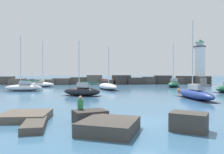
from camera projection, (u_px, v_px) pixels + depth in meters
name	position (u px, v px, depth m)	size (l,w,h in m)	color
ground_plane	(140.00, 122.00, 13.95)	(600.00, 600.00, 0.00)	#3D6B8E
open_sea_beyond	(102.00, 79.00, 121.82)	(400.00, 116.00, 0.01)	#2D5B7F
breakwater_jetty	(116.00, 81.00, 62.31)	(60.93, 6.62, 2.59)	#4C443D
lighthouse	(199.00, 65.00, 63.49)	(4.10, 4.10, 13.01)	gray
foreground_rocks	(114.00, 121.00, 12.77)	(18.15, 7.07, 1.01)	#423D38
sailboat_moored_0	(195.00, 93.00, 26.39)	(2.06, 8.29, 9.64)	navy
sailboat_moored_1	(108.00, 86.00, 41.35)	(4.47, 8.34, 8.22)	white
sailboat_moored_2	(24.00, 87.00, 38.25)	(6.48, 2.47, 9.70)	white
sailboat_moored_4	(174.00, 84.00, 48.91)	(4.81, 5.95, 9.73)	#195138
sailboat_moored_5	(41.00, 84.00, 49.62)	(6.33, 3.16, 10.40)	white
sailboat_moored_6	(82.00, 91.00, 30.01)	(5.73, 3.86, 7.59)	black
mooring_buoy_orange_near	(179.00, 90.00, 35.97)	(0.56, 0.56, 0.76)	#EA5914
person_on_rocks	(80.00, 107.00, 14.16)	(0.36, 0.22, 1.68)	#282833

